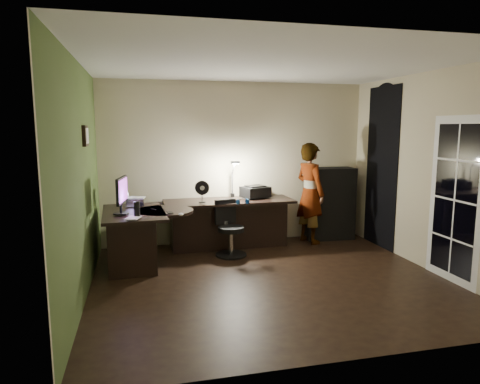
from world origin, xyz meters
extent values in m
cube|color=black|center=(0.00, 0.00, -0.01)|extent=(4.50, 4.00, 0.01)
cube|color=silver|center=(0.00, 0.00, 2.71)|extent=(4.50, 4.00, 0.01)
cube|color=#C1B690|center=(0.00, 2.00, 1.35)|extent=(4.50, 0.01, 2.70)
cube|color=#C1B690|center=(0.00, -2.00, 1.35)|extent=(4.50, 0.01, 2.70)
cube|color=#C1B690|center=(-2.25, 0.00, 1.35)|extent=(0.01, 4.00, 2.70)
cube|color=#C1B690|center=(2.25, 0.00, 1.35)|extent=(0.01, 4.00, 2.70)
cube|color=#435A29|center=(-2.24, 0.00, 1.35)|extent=(0.00, 4.00, 2.70)
cube|color=black|center=(2.24, 1.15, 1.30)|extent=(0.01, 0.90, 2.60)
cube|color=white|center=(2.24, -0.55, 1.05)|extent=(0.02, 0.92, 2.10)
cube|color=black|center=(-2.22, 0.45, 1.85)|extent=(0.04, 0.30, 0.25)
cube|color=black|center=(-1.70, 1.01, 0.39)|extent=(0.91, 1.40, 0.78)
cube|color=black|center=(-0.20, 1.63, 0.39)|extent=(2.10, 0.78, 0.78)
cube|color=black|center=(1.63, 1.78, 0.63)|extent=(0.86, 0.46, 1.25)
cube|color=silver|center=(-1.68, 1.38, 0.86)|extent=(0.25, 0.21, 0.11)
cube|color=silver|center=(-1.68, 1.38, 1.02)|extent=(0.36, 0.34, 0.21)
cube|color=black|center=(-1.85, 0.79, 0.98)|extent=(0.20, 0.56, 0.36)
ellipsoid|color=silver|center=(-1.08, 0.48, 0.82)|extent=(0.08, 0.11, 0.04)
cube|color=black|center=(-1.21, 0.71, 0.81)|extent=(0.09, 0.15, 0.01)
cube|color=black|center=(-1.42, 0.99, 0.81)|extent=(0.08, 0.12, 0.01)
cylinder|color=black|center=(-1.64, 0.55, 0.90)|extent=(0.08, 0.08, 0.20)
cube|color=silver|center=(-1.70, 0.45, 0.81)|extent=(0.22, 0.26, 0.01)
cube|color=black|center=(-0.66, 1.43, 0.97)|extent=(0.22, 0.12, 0.34)
cube|color=navy|center=(-0.08, 1.15, 0.84)|extent=(0.20, 0.14, 0.09)
cube|color=black|center=(0.27, 1.74, 0.90)|extent=(0.51, 0.45, 0.19)
cube|color=black|center=(-0.10, 1.83, 1.12)|extent=(0.23, 0.33, 0.65)
cube|color=black|center=(-0.27, 1.14, 0.42)|extent=(0.58, 0.58, 0.85)
imported|color=#D8A88C|center=(1.20, 1.61, 0.85)|extent=(0.57, 0.70, 1.70)
camera|label=1|loc=(-1.60, -5.06, 1.96)|focal=32.00mm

